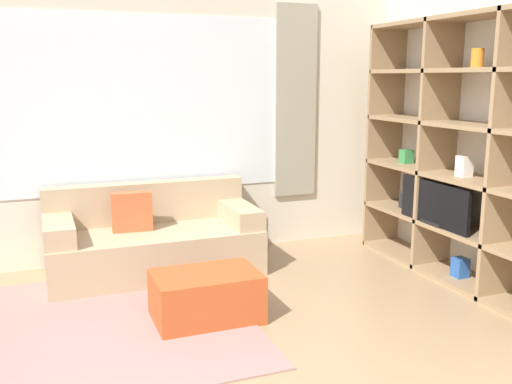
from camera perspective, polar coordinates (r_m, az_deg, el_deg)
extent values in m
cube|color=beige|center=(5.37, -12.65, 7.46)|extent=(6.60, 0.07, 2.70)
cube|color=white|center=(5.32, -12.63, 8.51)|extent=(2.97, 0.01, 1.60)
cube|color=#9E9984|center=(5.79, 3.99, 8.96)|extent=(0.44, 0.03, 1.90)
cube|color=beige|center=(5.16, 22.27, 6.74)|extent=(0.07, 4.22, 2.70)
cube|color=gray|center=(4.19, -20.72, -13.15)|extent=(2.80, 2.08, 0.01)
cube|color=silver|center=(5.09, 22.39, 3.76)|extent=(0.02, 2.45, 2.19)
cube|color=#997A56|center=(4.66, 24.00, 3.00)|extent=(0.42, 0.04, 2.19)
cube|color=#997A56|center=(5.26, 17.73, 4.30)|extent=(0.42, 0.04, 2.19)
cube|color=#997A56|center=(5.92, 12.79, 5.29)|extent=(0.42, 0.04, 2.19)
cube|color=#997A56|center=(5.19, 19.84, -8.13)|extent=(0.42, 2.45, 0.04)
cube|color=#997A56|center=(5.07, 20.16, -3.65)|extent=(0.42, 2.45, 0.04)
cube|color=#997A56|center=(4.98, 20.50, 1.21)|extent=(0.42, 2.45, 0.04)
cube|color=#997A56|center=(4.93, 20.85, 6.21)|extent=(0.42, 2.45, 0.04)
cube|color=#997A56|center=(4.92, 21.22, 11.29)|extent=(0.42, 2.45, 0.04)
cube|color=#997A56|center=(4.94, 21.58, 16.14)|extent=(0.42, 2.45, 0.04)
cube|color=black|center=(5.07, 17.38, -1.12)|extent=(0.04, 0.86, 0.37)
cube|color=black|center=(5.12, 17.44, -2.97)|extent=(0.10, 0.24, 0.03)
cube|color=#2856A8|center=(5.15, 19.74, -7.11)|extent=(0.11, 0.11, 0.17)
cube|color=white|center=(4.98, 20.11, 2.44)|extent=(0.10, 0.10, 0.17)
cube|color=#232328|center=(5.68, 14.52, -0.84)|extent=(0.06, 0.06, 0.14)
cube|color=#388947|center=(5.60, 14.79, 3.46)|extent=(0.10, 0.10, 0.13)
cylinder|color=orange|center=(4.89, 21.26, 12.37)|extent=(0.10, 0.10, 0.15)
cube|color=tan|center=(5.09, -10.13, -5.90)|extent=(1.80, 0.84, 0.39)
cube|color=tan|center=(5.31, -10.95, -0.98)|extent=(1.80, 0.18, 0.37)
cube|color=tan|center=(4.94, -19.17, -3.53)|extent=(0.24, 0.78, 0.17)
cube|color=tan|center=(5.21, -1.79, -2.13)|extent=(0.24, 0.78, 0.17)
cube|color=#C65B33|center=(5.02, -12.31, -1.93)|extent=(0.35, 0.14, 0.34)
cube|color=#B74C23|center=(4.11, -4.99, -10.35)|extent=(0.74, 0.50, 0.35)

